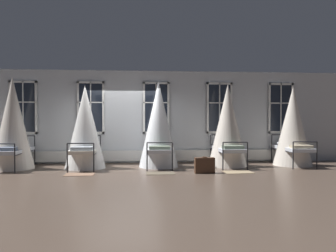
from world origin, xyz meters
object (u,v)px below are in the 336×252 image
object	(u,v)px
cot_third	(85,128)
cot_sixth	(293,127)
cot_fifth	(228,126)
cot_fourth	(159,125)
suitcase_dark	(205,165)
cot_second	(13,124)

from	to	relation	value
cot_third	cot_sixth	distance (m)	6.73
cot_fifth	cot_sixth	distance (m)	2.19
cot_third	cot_sixth	xyz separation A→B (m)	(6.73, 0.05, 0.01)
cot_fourth	suitcase_dark	xyz separation A→B (m)	(1.22, -1.41, -1.11)
cot_fifth	suitcase_dark	world-z (taller)	cot_fifth
cot_fourth	cot_sixth	distance (m)	4.43
cot_sixth	suitcase_dark	xyz separation A→B (m)	(-3.22, -1.37, -1.04)
cot_fourth	cot_sixth	world-z (taller)	cot_fourth
cot_fifth	suitcase_dark	size ratio (longest dim) A/B	4.72
cot_fourth	cot_third	bearing A→B (deg)	93.68
cot_second	cot_fifth	size ratio (longest dim) A/B	1.06
cot_third	suitcase_dark	xyz separation A→B (m)	(3.51, -1.32, -1.03)
cot_fourth	cot_sixth	xyz separation A→B (m)	(4.43, -0.04, -0.07)
cot_second	cot_fourth	bearing A→B (deg)	-88.55
cot_fourth	suitcase_dark	distance (m)	2.16
cot_second	cot_sixth	bearing A→B (deg)	-89.14
cot_fourth	cot_fifth	bearing A→B (deg)	-89.81
cot_sixth	cot_second	bearing A→B (deg)	91.61
cot_third	cot_sixth	bearing A→B (deg)	-89.65
cot_third	cot_fourth	xyz separation A→B (m)	(2.30, 0.09, 0.08)
suitcase_dark	cot_third	bearing A→B (deg)	158.24
cot_sixth	cot_fourth	bearing A→B (deg)	91.01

